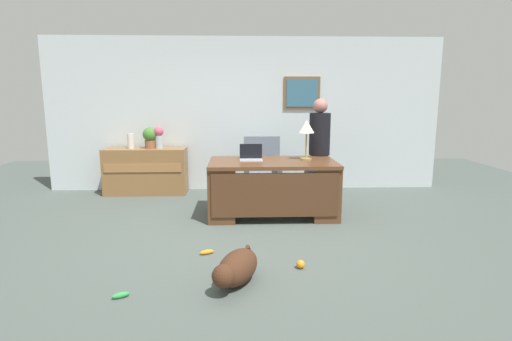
% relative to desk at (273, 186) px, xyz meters
% --- Properties ---
extents(ground_plane, '(12.00, 12.00, 0.00)m').
position_rel_desk_xyz_m(ground_plane, '(-0.37, -0.83, -0.42)').
color(ground_plane, '#4C5651').
extents(back_wall, '(7.00, 0.16, 2.70)m').
position_rel_desk_xyz_m(back_wall, '(-0.36, 1.77, 0.93)').
color(back_wall, silver).
rests_on(back_wall, ground_plane).
extents(desk, '(1.77, 1.00, 0.78)m').
position_rel_desk_xyz_m(desk, '(0.00, 0.00, 0.00)').
color(desk, brown).
rests_on(desk, ground_plane).
extents(credenza, '(1.39, 0.50, 0.79)m').
position_rel_desk_xyz_m(credenza, '(-2.09, 1.42, -0.03)').
color(credenza, olive).
rests_on(credenza, ground_plane).
extents(armchair, '(0.60, 0.59, 1.02)m').
position_rel_desk_xyz_m(armchair, '(-0.09, 1.02, 0.04)').
color(armchair, slate).
rests_on(armchair, ground_plane).
extents(person_standing, '(0.32, 0.32, 1.64)m').
position_rel_desk_xyz_m(person_standing, '(0.76, 0.58, 0.42)').
color(person_standing, '#262323').
rests_on(person_standing, ground_plane).
extents(dog_lying, '(0.51, 0.71, 0.30)m').
position_rel_desk_xyz_m(dog_lying, '(-0.50, -2.16, -0.27)').
color(dog_lying, '#472819').
rests_on(dog_lying, ground_plane).
extents(laptop, '(0.32, 0.22, 0.22)m').
position_rel_desk_xyz_m(laptop, '(-0.30, 0.12, 0.41)').
color(laptop, '#B2B5BA').
rests_on(laptop, desk).
extents(desk_lamp, '(0.22, 0.22, 0.56)m').
position_rel_desk_xyz_m(desk_lamp, '(0.49, 0.12, 0.80)').
color(desk_lamp, '#9E8447').
rests_on(desk_lamp, desk).
extents(vase_with_flowers, '(0.17, 0.17, 0.38)m').
position_rel_desk_xyz_m(vase_with_flowers, '(-1.85, 1.42, 0.58)').
color(vase_with_flowers, '#ABBAC0').
rests_on(vase_with_flowers, credenza).
extents(vase_empty, '(0.11, 0.11, 0.25)m').
position_rel_desk_xyz_m(vase_empty, '(-2.33, 1.42, 0.50)').
color(vase_empty, silver).
rests_on(vase_empty, credenza).
extents(potted_plant, '(0.24, 0.24, 0.36)m').
position_rel_desk_xyz_m(potted_plant, '(-2.00, 1.42, 0.57)').
color(potted_plant, brown).
rests_on(potted_plant, credenza).
extents(dog_toy_ball, '(0.08, 0.08, 0.08)m').
position_rel_desk_xyz_m(dog_toy_ball, '(0.14, -1.84, -0.38)').
color(dog_toy_ball, orange).
rests_on(dog_toy_ball, ground_plane).
extents(dog_toy_bone, '(0.15, 0.11, 0.05)m').
position_rel_desk_xyz_m(dog_toy_bone, '(-1.47, -2.38, -0.40)').
color(dog_toy_bone, green).
rests_on(dog_toy_bone, ground_plane).
extents(dog_toy_plush, '(0.17, 0.11, 0.05)m').
position_rel_desk_xyz_m(dog_toy_plush, '(-0.82, -1.44, -0.40)').
color(dog_toy_plush, orange).
rests_on(dog_toy_plush, ground_plane).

